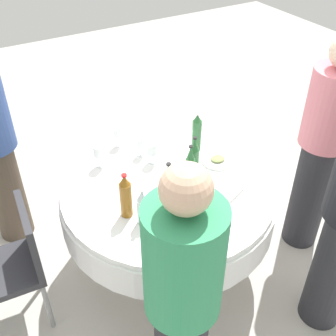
{
  "coord_description": "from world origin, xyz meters",
  "views": [
    {
      "loc": [
        -1.05,
        -1.81,
        2.46
      ],
      "look_at": [
        0.0,
        0.0,
        0.88
      ],
      "focal_mm": 44.76,
      "sensor_mm": 36.0,
      "label": 1
    }
  ],
  "objects_px": {
    "plate_mid": "(218,160)",
    "person_east": "(322,148)",
    "bottle_green_far": "(197,133)",
    "chair_west": "(18,259)",
    "wine_glass_west": "(118,132)",
    "bottle_green_south": "(169,182)",
    "wine_glass_north": "(152,150)",
    "plate_north": "(213,217)",
    "wine_glass_far": "(140,144)",
    "wine_glass_rear": "(99,151)",
    "wine_glass_outer": "(170,173)",
    "bottle_amber_inner": "(126,196)",
    "person_south": "(182,304)",
    "dining_table": "(168,202)",
    "bottle_green_outer": "(194,160)",
    "bottle_green_west": "(190,169)",
    "bottle_clear_east": "(143,208)"
  },
  "relations": [
    {
      "from": "wine_glass_far",
      "to": "wine_glass_outer",
      "type": "bearing_deg",
      "value": -88.07
    },
    {
      "from": "wine_glass_west",
      "to": "person_south",
      "type": "distance_m",
      "value": 1.48
    },
    {
      "from": "plate_north",
      "to": "person_south",
      "type": "relative_size",
      "value": 0.15
    },
    {
      "from": "dining_table",
      "to": "plate_mid",
      "type": "bearing_deg",
      "value": 6.02
    },
    {
      "from": "bottle_green_far",
      "to": "wine_glass_west",
      "type": "bearing_deg",
      "value": 144.01
    },
    {
      "from": "wine_glass_rear",
      "to": "wine_glass_north",
      "type": "distance_m",
      "value": 0.36
    },
    {
      "from": "wine_glass_west",
      "to": "chair_west",
      "type": "distance_m",
      "value": 1.09
    },
    {
      "from": "bottle_clear_east",
      "to": "plate_mid",
      "type": "height_order",
      "value": "bottle_clear_east"
    },
    {
      "from": "plate_mid",
      "to": "person_south",
      "type": "height_order",
      "value": "person_south"
    },
    {
      "from": "wine_glass_far",
      "to": "wine_glass_north",
      "type": "distance_m",
      "value": 0.12
    },
    {
      "from": "dining_table",
      "to": "person_south",
      "type": "bearing_deg",
      "value": -116.36
    },
    {
      "from": "wine_glass_outer",
      "to": "chair_west",
      "type": "relative_size",
      "value": 0.15
    },
    {
      "from": "wine_glass_outer",
      "to": "bottle_amber_inner",
      "type": "bearing_deg",
      "value": -162.55
    },
    {
      "from": "bottle_green_far",
      "to": "plate_mid",
      "type": "xyz_separation_m",
      "value": [
        0.05,
        -0.2,
        -0.13
      ]
    },
    {
      "from": "bottle_amber_inner",
      "to": "plate_north",
      "type": "xyz_separation_m",
      "value": [
        0.42,
        -0.28,
        -0.13
      ]
    },
    {
      "from": "bottle_green_far",
      "to": "wine_glass_north",
      "type": "bearing_deg",
      "value": 176.2
    },
    {
      "from": "wine_glass_west",
      "to": "plate_north",
      "type": "bearing_deg",
      "value": -80.99
    },
    {
      "from": "bottle_green_far",
      "to": "wine_glass_rear",
      "type": "height_order",
      "value": "bottle_green_far"
    },
    {
      "from": "person_south",
      "to": "chair_west",
      "type": "bearing_deg",
      "value": -33.05
    },
    {
      "from": "bottle_green_outer",
      "to": "wine_glass_far",
      "type": "bearing_deg",
      "value": 114.08
    },
    {
      "from": "wine_glass_west",
      "to": "bottle_green_south",
      "type": "bearing_deg",
      "value": -88.02
    },
    {
      "from": "wine_glass_outer",
      "to": "bottle_clear_east",
      "type": "bearing_deg",
      "value": -144.41
    },
    {
      "from": "plate_mid",
      "to": "person_east",
      "type": "height_order",
      "value": "person_east"
    },
    {
      "from": "wine_glass_rear",
      "to": "dining_table",
      "type": "bearing_deg",
      "value": -53.91
    },
    {
      "from": "wine_glass_north",
      "to": "plate_north",
      "type": "bearing_deg",
      "value": -86.19
    },
    {
      "from": "chair_west",
      "to": "wine_glass_west",
      "type": "bearing_deg",
      "value": -56.9
    },
    {
      "from": "wine_glass_north",
      "to": "person_east",
      "type": "height_order",
      "value": "person_east"
    },
    {
      "from": "bottle_green_west",
      "to": "wine_glass_far",
      "type": "xyz_separation_m",
      "value": [
        -0.11,
        0.47,
        -0.05
      ]
    },
    {
      "from": "bottle_amber_inner",
      "to": "bottle_green_far",
      "type": "xyz_separation_m",
      "value": [
        0.72,
        0.36,
        0.0
      ]
    },
    {
      "from": "bottle_green_south",
      "to": "person_east",
      "type": "distance_m",
      "value": 1.1
    },
    {
      "from": "bottle_green_south",
      "to": "plate_mid",
      "type": "xyz_separation_m",
      "value": [
        0.48,
        0.15,
        -0.11
      ]
    },
    {
      "from": "bottle_green_far",
      "to": "chair_west",
      "type": "bearing_deg",
      "value": -173.28
    },
    {
      "from": "wine_glass_outer",
      "to": "chair_west",
      "type": "bearing_deg",
      "value": 175.06
    },
    {
      "from": "bottle_green_south",
      "to": "bottle_green_outer",
      "type": "relative_size",
      "value": 0.82
    },
    {
      "from": "plate_north",
      "to": "plate_mid",
      "type": "height_order",
      "value": "same"
    },
    {
      "from": "wine_glass_outer",
      "to": "wine_glass_far",
      "type": "distance_m",
      "value": 0.39
    },
    {
      "from": "wine_glass_north",
      "to": "person_east",
      "type": "xyz_separation_m",
      "value": [
        1.0,
        -0.58,
        0.01
      ]
    },
    {
      "from": "person_east",
      "to": "plate_mid",
      "type": "bearing_deg",
      "value": -103.71
    },
    {
      "from": "bottle_amber_inner",
      "to": "plate_mid",
      "type": "relative_size",
      "value": 1.37
    },
    {
      "from": "bottle_amber_inner",
      "to": "bottle_green_far",
      "type": "distance_m",
      "value": 0.81
    },
    {
      "from": "bottle_clear_east",
      "to": "plate_north",
      "type": "relative_size",
      "value": 1.03
    },
    {
      "from": "bottle_green_south",
      "to": "bottle_green_west",
      "type": "bearing_deg",
      "value": 7.37
    },
    {
      "from": "person_east",
      "to": "wine_glass_west",
      "type": "bearing_deg",
      "value": -111.75
    },
    {
      "from": "bottle_green_far",
      "to": "bottle_green_west",
      "type": "distance_m",
      "value": 0.42
    },
    {
      "from": "person_south",
      "to": "bottle_green_outer",
      "type": "bearing_deg",
      "value": -99.43
    },
    {
      "from": "wine_glass_far",
      "to": "chair_west",
      "type": "bearing_deg",
      "value": -163.23
    },
    {
      "from": "bottle_amber_inner",
      "to": "wine_glass_far",
      "type": "bearing_deg",
      "value": 55.22
    },
    {
      "from": "wine_glass_outer",
      "to": "wine_glass_west",
      "type": "relative_size",
      "value": 0.87
    },
    {
      "from": "bottle_green_far",
      "to": "chair_west",
      "type": "relative_size",
      "value": 0.35
    },
    {
      "from": "dining_table",
      "to": "plate_north",
      "type": "distance_m",
      "value": 0.44
    }
  ]
}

